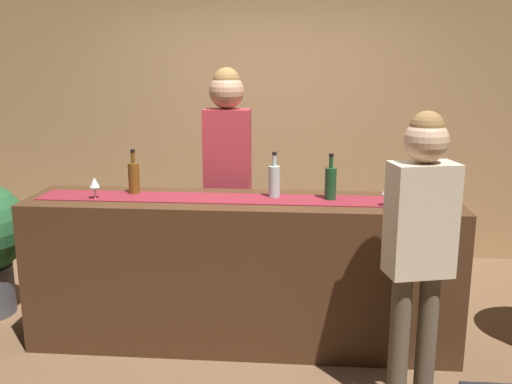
{
  "coord_description": "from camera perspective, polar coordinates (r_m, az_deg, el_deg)",
  "views": [
    {
      "loc": [
        0.41,
        -3.62,
        1.9
      ],
      "look_at": [
        0.09,
        0.0,
        1.05
      ],
      "focal_mm": 40.65,
      "sensor_mm": 36.0,
      "label": 1
    }
  ],
  "objects": [
    {
      "name": "wine_glass_near_customer",
      "position": [
        3.63,
        12.81,
        0.2
      ],
      "size": [
        0.07,
        0.07,
        0.14
      ],
      "color": "silver",
      "rests_on": "bar_counter"
    },
    {
      "name": "back_wall",
      "position": [
        5.56,
        0.72,
        8.57
      ],
      "size": [
        6.0,
        0.12,
        2.9
      ],
      "primitive_type": "cube",
      "color": "tan",
      "rests_on": "ground"
    },
    {
      "name": "ground_plane",
      "position": [
        4.11,
        -1.35,
        -14.32
      ],
      "size": [
        10.0,
        10.0,
        0.0
      ],
      "primitive_type": "plane",
      "color": "brown"
    },
    {
      "name": "wine_bottle_amber",
      "position": [
        3.96,
        -11.92,
        1.42
      ],
      "size": [
        0.07,
        0.07,
        0.3
      ],
      "color": "brown",
      "rests_on": "bar_counter"
    },
    {
      "name": "bar_counter",
      "position": [
        3.9,
        -1.39,
        -7.82
      ],
      "size": [
        2.8,
        0.6,
        1.0
      ],
      "primitive_type": "cube",
      "color": "#472B19",
      "rests_on": "ground"
    },
    {
      "name": "wine_bottle_clear",
      "position": [
        3.77,
        1.81,
        1.11
      ],
      "size": [
        0.07,
        0.07,
        0.3
      ],
      "color": "#B2C6C1",
      "rests_on": "bar_counter"
    },
    {
      "name": "bartender",
      "position": [
        4.31,
        -2.82,
        3.14
      ],
      "size": [
        0.34,
        0.26,
        1.82
      ],
      "rotation": [
        0.0,
        0.0,
        3.14
      ],
      "color": "#26262B",
      "rests_on": "ground"
    },
    {
      "name": "wine_glass_mid_counter",
      "position": [
        3.88,
        -15.61,
        0.84
      ],
      "size": [
        0.07,
        0.07,
        0.14
      ],
      "color": "silver",
      "rests_on": "bar_counter"
    },
    {
      "name": "counter_runner_cloth",
      "position": [
        3.75,
        -1.43,
        -0.67
      ],
      "size": [
        2.66,
        0.28,
        0.01
      ],
      "primitive_type": "cube",
      "color": "maroon",
      "rests_on": "bar_counter"
    },
    {
      "name": "wine_bottle_green",
      "position": [
        3.74,
        7.35,
        0.91
      ],
      "size": [
        0.07,
        0.07,
        0.3
      ],
      "color": "#194723",
      "rests_on": "bar_counter"
    },
    {
      "name": "customer_sipping",
      "position": [
        3.17,
        15.85,
        -3.73
      ],
      "size": [
        0.38,
        0.28,
        1.63
      ],
      "rotation": [
        0.0,
        0.0,
        0.25
      ],
      "color": "brown",
      "rests_on": "ground"
    }
  ]
}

